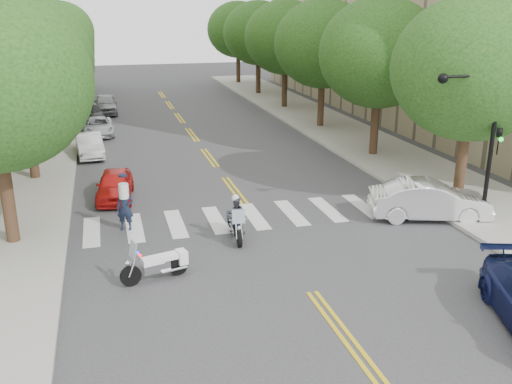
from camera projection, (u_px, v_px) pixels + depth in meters
name	position (u px, v px, depth m)	size (l,w,h in m)	color
ground	(312.00, 292.00, 16.54)	(140.00, 140.00, 0.00)	#38383A
sidewalk_left	(36.00, 142.00, 34.34)	(5.00, 60.00, 0.15)	#9E9991
sidewalk_right	(330.00, 126.00, 39.06)	(5.00, 60.00, 0.15)	#9E9991
tree_l_1	(21.00, 61.00, 25.47)	(6.40, 6.40, 8.45)	#382316
tree_l_2	(37.00, 49.00, 32.81)	(6.40, 6.40, 8.45)	#382316
tree_l_3	(48.00, 41.00, 40.15)	(6.40, 6.40, 8.45)	#382316
tree_l_4	(55.00, 36.00, 47.49)	(6.40, 6.40, 8.45)	#382316
tree_l_5	(60.00, 32.00, 54.83)	(6.40, 6.40, 8.45)	#382316
tree_r_0	(472.00, 69.00, 22.50)	(6.40, 6.40, 8.45)	#382316
tree_r_1	(379.00, 53.00, 29.84)	(6.40, 6.40, 8.45)	#382316
tree_r_2	(323.00, 44.00, 37.18)	(6.40, 6.40, 8.45)	#382316
tree_r_3	(285.00, 38.00, 44.52)	(6.40, 6.40, 8.45)	#382316
tree_r_4	(258.00, 33.00, 51.86)	(6.40, 6.40, 8.45)	#382316
tree_r_5	(238.00, 30.00, 59.20)	(6.40, 6.40, 8.45)	#382316
traffic_signal_pole	(482.00, 128.00, 20.50)	(2.82, 0.42, 6.00)	black
motorcycle_police	(235.00, 219.00, 20.18)	(0.72, 2.05, 1.65)	black
motorcycle_parked	(160.00, 264.00, 17.24)	(2.10, 0.88, 1.38)	black
officer_standing	(125.00, 208.00, 20.88)	(0.63, 0.41, 1.73)	#161E33
convertible	(430.00, 200.00, 22.04)	(1.60, 4.57, 1.51)	white
parked_car_a	(115.00, 185.00, 24.38)	(1.47, 3.64, 1.24)	red
parked_car_b	(90.00, 145.00, 31.30)	(1.32, 3.79, 1.25)	silver
parked_car_c	(98.00, 126.00, 36.48)	(1.87, 4.05, 1.13)	#B2B5BA
parked_car_d	(91.00, 113.00, 40.94)	(1.67, 4.10, 1.19)	black
parked_car_e	(106.00, 104.00, 43.74)	(1.73, 4.30, 1.47)	gray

